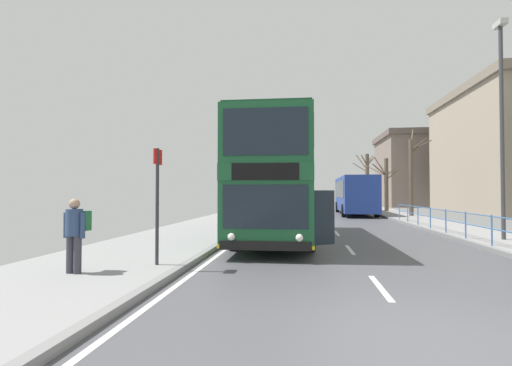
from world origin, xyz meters
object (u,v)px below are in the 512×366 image
object	(u,v)px
bus_stop_sign_near	(157,193)
bare_tree_far_01	(412,174)
double_decker_bus_main	(277,181)
bare_tree_far_02	(367,179)
street_lamp_far_side	(502,113)
pedestrian_with_backpack	(76,230)
bare_tree_far_00	(386,183)
background_building_01	(438,170)
background_bus_far_lane	(354,194)

from	to	relation	value
bus_stop_sign_near	bare_tree_far_01	xyz separation A→B (m)	(11.16, 19.92, 1.36)
double_decker_bus_main	bare_tree_far_01	size ratio (longest dim) A/B	1.60
bare_tree_far_02	bus_stop_sign_near	bearing A→B (deg)	-106.48
bare_tree_far_02	street_lamp_far_side	bearing A→B (deg)	-90.11
bus_stop_sign_near	bare_tree_far_02	distance (m)	37.41
pedestrian_with_backpack	bare_tree_far_00	distance (m)	30.43
pedestrian_with_backpack	background_building_01	distance (m)	49.38
bare_tree_far_01	bare_tree_far_02	size ratio (longest dim) A/B	1.05
background_bus_far_lane	bare_tree_far_01	size ratio (longest dim) A/B	1.67
double_decker_bus_main	pedestrian_with_backpack	xyz separation A→B (m)	(-3.74, -7.38, -1.22)
double_decker_bus_main	background_bus_far_lane	bearing A→B (deg)	73.14
bare_tree_far_00	double_decker_bus_main	bearing A→B (deg)	-112.41
bus_stop_sign_near	background_building_01	bearing A→B (deg)	64.29
double_decker_bus_main	street_lamp_far_side	distance (m)	8.53
background_bus_far_lane	bare_tree_far_01	world-z (taller)	bare_tree_far_01
street_lamp_far_side	bare_tree_far_00	xyz separation A→B (m)	(0.27, 20.67, -2.07)
bare_tree_far_00	pedestrian_with_backpack	bearing A→B (deg)	-113.63
bare_tree_far_01	bare_tree_far_02	world-z (taller)	bare_tree_far_01
bus_stop_sign_near	background_bus_far_lane	bearing A→B (deg)	72.08
pedestrian_with_backpack	background_building_01	size ratio (longest dim) A/B	0.11
background_bus_far_lane	bare_tree_far_00	world-z (taller)	bare_tree_far_00
street_lamp_far_side	bare_tree_far_01	bearing A→B (deg)	87.45
bus_stop_sign_near	bare_tree_far_01	distance (m)	22.88
bare_tree_far_00	bare_tree_far_02	size ratio (longest dim) A/B	0.79
double_decker_bus_main	background_bus_far_lane	xyz separation A→B (m)	(5.19, 17.13, -0.59)
street_lamp_far_side	background_building_01	bearing A→B (deg)	74.63
double_decker_bus_main	bare_tree_far_01	bearing A→B (deg)	57.21
pedestrian_with_backpack	street_lamp_far_side	bearing A→B (deg)	31.06
background_building_01	bare_tree_far_01	bearing A→B (deg)	-112.46
background_bus_far_lane	bare_tree_far_01	xyz separation A→B (m)	(3.59, -3.50, 1.51)
double_decker_bus_main	bare_tree_far_01	xyz separation A→B (m)	(8.78, 13.63, 0.91)
street_lamp_far_side	bare_tree_far_02	world-z (taller)	street_lamp_far_side
double_decker_bus_main	background_bus_far_lane	distance (m)	17.90
background_bus_far_lane	street_lamp_far_side	xyz separation A→B (m)	(2.97, -17.34, 3.05)
pedestrian_with_backpack	background_building_01	xyz separation A→B (m)	(22.04, 44.03, 3.70)
street_lamp_far_side	bare_tree_far_02	bearing A→B (deg)	89.89
street_lamp_far_side	bare_tree_far_02	distance (m)	29.79
bare_tree_far_01	background_building_01	size ratio (longest dim) A/B	0.44
bus_stop_sign_near	bare_tree_far_00	xyz separation A→B (m)	(10.82, 26.76, 0.84)
bare_tree_far_01	background_bus_far_lane	bearing A→B (deg)	135.72
double_decker_bus_main	pedestrian_with_backpack	bearing A→B (deg)	-116.89
bare_tree_far_01	bare_tree_far_02	xyz separation A→B (m)	(-0.56, 15.92, 0.17)
bare_tree_far_00	background_building_01	bearing A→B (deg)	58.66
double_decker_bus_main	pedestrian_with_backpack	world-z (taller)	double_decker_bus_main
bus_stop_sign_near	street_lamp_far_side	world-z (taller)	street_lamp_far_side
double_decker_bus_main	bus_stop_sign_near	world-z (taller)	double_decker_bus_main
background_building_01	pedestrian_with_backpack	bearing A→B (deg)	-116.59
street_lamp_far_side	background_building_01	xyz separation A→B (m)	(10.13, 36.86, 0.02)
background_bus_far_lane	street_lamp_far_side	distance (m)	17.85
background_bus_far_lane	bare_tree_far_02	xyz separation A→B (m)	(3.03, 12.42, 1.68)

